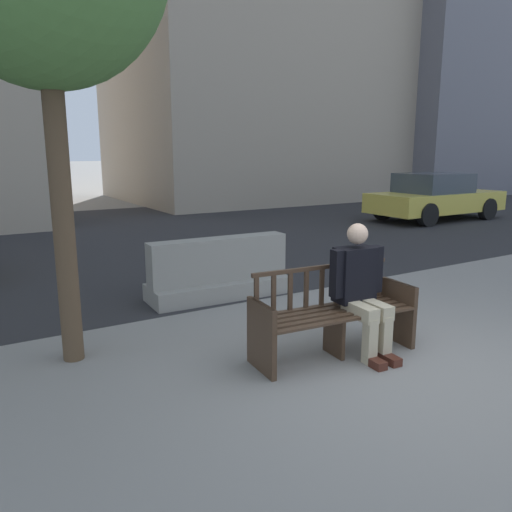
% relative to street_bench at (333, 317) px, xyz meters
% --- Properties ---
extents(ground_plane, '(200.00, 200.00, 0.00)m').
position_rel_street_bench_xyz_m(ground_plane, '(0.37, -0.71, -0.40)').
color(ground_plane, gray).
extents(street_asphalt, '(120.00, 12.00, 0.01)m').
position_rel_street_bench_xyz_m(street_asphalt, '(0.37, 7.99, -0.39)').
color(street_asphalt, '#28282B').
rests_on(street_asphalt, ground).
extents(street_bench, '(1.73, 0.66, 0.88)m').
position_rel_street_bench_xyz_m(street_bench, '(0.00, 0.00, 0.00)').
color(street_bench, '#473323').
rests_on(street_bench, ground).
extents(seated_person, '(0.59, 0.75, 1.31)m').
position_rel_street_bench_xyz_m(seated_person, '(0.27, -0.08, 0.29)').
color(seated_person, black).
rests_on(seated_person, ground).
extents(jersey_barrier_centre, '(2.03, 0.76, 0.84)m').
position_rel_street_bench_xyz_m(jersey_barrier_centre, '(-0.04, 2.40, -0.06)').
color(jersey_barrier_centre, gray).
rests_on(jersey_barrier_centre, ground).
extents(car_sedan_mid, '(4.25, 1.88, 1.37)m').
position_rel_street_bench_xyz_m(car_sedan_mid, '(9.09, 6.20, 0.28)').
color(car_sedan_mid, '#DBC64C').
rests_on(car_sedan_mid, ground).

